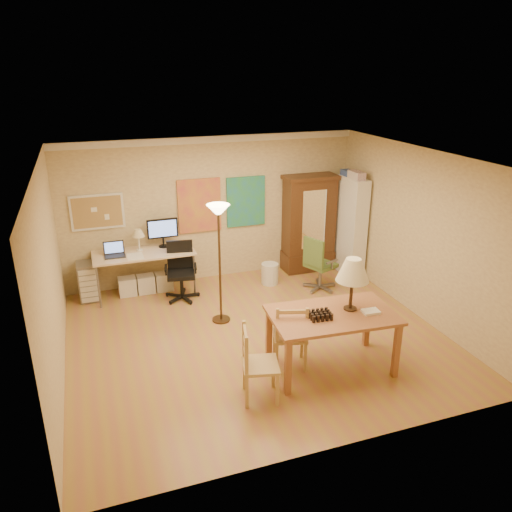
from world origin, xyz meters
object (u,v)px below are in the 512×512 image
object	(u,v)px
computer_desk	(146,268)
office_chair_green	(319,275)
office_chair_black	(182,284)
dining_table	(340,301)
bookshelf	(351,227)
armoire	(309,230)

from	to	relation	value
computer_desk	office_chair_green	bearing A→B (deg)	-16.73
computer_desk	office_chair_black	bearing A→B (deg)	-39.07
dining_table	bookshelf	world-z (taller)	bookshelf
dining_table	bookshelf	bearing A→B (deg)	58.34
dining_table	computer_desk	world-z (taller)	dining_table
office_chair_green	office_chair_black	bearing A→B (deg)	169.33
dining_table	computer_desk	bearing A→B (deg)	123.06
armoire	office_chair_green	bearing A→B (deg)	-102.79
bookshelf	office_chair_black	bearing A→B (deg)	-178.97
office_chair_green	armoire	xyz separation A→B (m)	(0.22, 0.98, 0.56)
office_chair_green	bookshelf	size ratio (longest dim) A/B	0.53
office_chair_black	computer_desk	bearing A→B (deg)	140.93
armoire	computer_desk	bearing A→B (deg)	-178.59
bookshelf	armoire	bearing A→B (deg)	146.05
office_chair_black	bookshelf	size ratio (longest dim) A/B	0.53
computer_desk	bookshelf	bearing A→B (deg)	-5.53
office_chair_black	office_chair_green	world-z (taller)	office_chair_green
computer_desk	bookshelf	xyz separation A→B (m)	(3.88, -0.38, 0.47)
dining_table	bookshelf	size ratio (longest dim) A/B	0.89
dining_table	office_chair_black	distance (m)	3.29
armoire	bookshelf	distance (m)	0.82
computer_desk	dining_table	bearing A→B (deg)	-56.94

